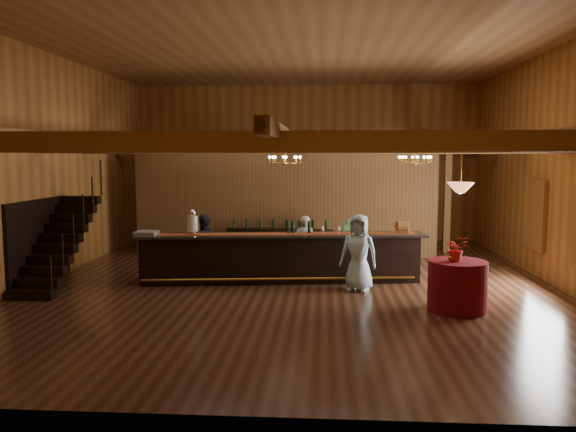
# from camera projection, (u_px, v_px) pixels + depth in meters

# --- Properties ---
(floor) EXTENTS (14.00, 14.00, 0.00)m
(floor) POSITION_uv_depth(u_px,v_px,m) (295.00, 282.00, 13.42)
(floor) COLOR #502F20
(floor) RESTS_ON ground
(ceiling) EXTENTS (14.00, 14.00, 0.00)m
(ceiling) POSITION_uv_depth(u_px,v_px,m) (295.00, 46.00, 12.84)
(ceiling) COLOR olive
(ceiling) RESTS_ON wall_back
(wall_back) EXTENTS (12.00, 0.10, 5.50)m
(wall_back) POSITION_uv_depth(u_px,v_px,m) (305.00, 163.00, 20.07)
(wall_back) COLOR #9F6B2D
(wall_back) RESTS_ON floor
(wall_front) EXTENTS (12.00, 0.10, 5.50)m
(wall_front) POSITION_uv_depth(u_px,v_px,m) (262.00, 179.00, 6.18)
(wall_front) COLOR #9F6B2D
(wall_front) RESTS_ON floor
(wall_left) EXTENTS (0.10, 14.00, 5.50)m
(wall_left) POSITION_uv_depth(u_px,v_px,m) (47.00, 166.00, 13.52)
(wall_left) COLOR #9F6B2D
(wall_left) RESTS_ON floor
(wall_right) EXTENTS (0.10, 14.00, 5.50)m
(wall_right) POSITION_uv_depth(u_px,v_px,m) (559.00, 167.00, 12.74)
(wall_right) COLOR #9F6B2D
(wall_right) RESTS_ON floor
(beam_grid) EXTENTS (11.90, 13.90, 0.39)m
(beam_grid) POSITION_uv_depth(u_px,v_px,m) (296.00, 146.00, 13.58)
(beam_grid) COLOR brown
(beam_grid) RESTS_ON wall_left
(support_posts) EXTENTS (9.20, 10.20, 3.20)m
(support_posts) POSITION_uv_depth(u_px,v_px,m) (294.00, 218.00, 12.76)
(support_posts) COLOR brown
(support_posts) RESTS_ON floor
(partition_wall) EXTENTS (9.00, 0.18, 3.10)m
(partition_wall) POSITION_uv_depth(u_px,v_px,m) (285.00, 205.00, 16.76)
(partition_wall) COLOR brown
(partition_wall) RESTS_ON floor
(window_right_back) EXTENTS (0.12, 1.05, 1.75)m
(window_right_back) POSITION_uv_depth(u_px,v_px,m) (537.00, 215.00, 13.86)
(window_right_back) COLOR white
(window_right_back) RESTS_ON wall_right
(staircase) EXTENTS (1.00, 2.80, 2.00)m
(staircase) POSITION_uv_depth(u_px,v_px,m) (58.00, 243.00, 12.94)
(staircase) COLOR black
(staircase) RESTS_ON floor
(backroom_boxes) EXTENTS (4.10, 0.60, 1.10)m
(backroom_boxes) POSITION_uv_depth(u_px,v_px,m) (295.00, 230.00, 18.84)
(backroom_boxes) COLOR black
(backroom_boxes) RESTS_ON floor
(tasting_bar) EXTENTS (6.96, 1.66, 1.16)m
(tasting_bar) POSITION_uv_depth(u_px,v_px,m) (281.00, 258.00, 13.39)
(tasting_bar) COLOR black
(tasting_bar) RESTS_ON floor
(beverage_dispenser) EXTENTS (0.26, 0.26, 0.60)m
(beverage_dispenser) POSITION_uv_depth(u_px,v_px,m) (192.00, 222.00, 13.25)
(beverage_dispenser) COLOR silver
(beverage_dispenser) RESTS_ON tasting_bar
(glass_rack_tray) EXTENTS (0.50, 0.50, 0.10)m
(glass_rack_tray) POSITION_uv_depth(u_px,v_px,m) (147.00, 233.00, 13.12)
(glass_rack_tray) COLOR gray
(glass_rack_tray) RESTS_ON tasting_bar
(raffle_drum) EXTENTS (0.34, 0.24, 0.30)m
(raffle_drum) POSITION_uv_depth(u_px,v_px,m) (403.00, 226.00, 13.41)
(raffle_drum) COLOR olive
(raffle_drum) RESTS_ON tasting_bar
(bar_bottle_0) EXTENTS (0.07, 0.07, 0.30)m
(bar_bottle_0) POSITION_uv_depth(u_px,v_px,m) (288.00, 227.00, 13.46)
(bar_bottle_0) COLOR black
(bar_bottle_0) RESTS_ON tasting_bar
(bar_bottle_1) EXTENTS (0.07, 0.07, 0.30)m
(bar_bottle_1) POSITION_uv_depth(u_px,v_px,m) (288.00, 227.00, 13.46)
(bar_bottle_1) COLOR black
(bar_bottle_1) RESTS_ON tasting_bar
(bar_bottle_2) EXTENTS (0.07, 0.07, 0.30)m
(bar_bottle_2) POSITION_uv_depth(u_px,v_px,m) (293.00, 227.00, 13.47)
(bar_bottle_2) COLOR black
(bar_bottle_2) RESTS_ON tasting_bar
(bar_bottle_3) EXTENTS (0.07, 0.07, 0.30)m
(bar_bottle_3) POSITION_uv_depth(u_px,v_px,m) (309.00, 227.00, 13.49)
(bar_bottle_3) COLOR black
(bar_bottle_3) RESTS_ON tasting_bar
(backbar_shelf) EXTENTS (3.14, 0.98, 0.87)m
(backbar_shelf) POSITION_uv_depth(u_px,v_px,m) (280.00, 244.00, 16.47)
(backbar_shelf) COLOR black
(backbar_shelf) RESTS_ON floor
(round_table) EXTENTS (1.13, 1.13, 0.98)m
(round_table) POSITION_uv_depth(u_px,v_px,m) (457.00, 286.00, 10.90)
(round_table) COLOR maroon
(round_table) RESTS_ON floor
(chandelier_left) EXTENTS (0.80, 0.80, 0.44)m
(chandelier_left) POSITION_uv_depth(u_px,v_px,m) (285.00, 159.00, 13.98)
(chandelier_left) COLOR gold
(chandelier_left) RESTS_ON beam_grid
(chandelier_right) EXTENTS (0.80, 0.80, 0.44)m
(chandelier_right) POSITION_uv_depth(u_px,v_px,m) (415.00, 159.00, 13.91)
(chandelier_right) COLOR gold
(chandelier_right) RESTS_ON beam_grid
(pendant_lamp) EXTENTS (0.52, 0.52, 0.90)m
(pendant_lamp) POSITION_uv_depth(u_px,v_px,m) (461.00, 187.00, 10.70)
(pendant_lamp) COLOR gold
(pendant_lamp) RESTS_ON beam_grid
(bartender) EXTENTS (0.57, 0.40, 1.51)m
(bartender) POSITION_uv_depth(u_px,v_px,m) (305.00, 245.00, 14.16)
(bartender) COLOR silver
(bartender) RESTS_ON floor
(staff_second) EXTENTS (0.95, 0.91, 1.55)m
(staff_second) POSITION_uv_depth(u_px,v_px,m) (203.00, 245.00, 14.14)
(staff_second) COLOR #252633
(staff_second) RESTS_ON floor
(guest) EXTENTS (0.97, 0.79, 1.72)m
(guest) POSITION_uv_depth(u_px,v_px,m) (359.00, 253.00, 12.48)
(guest) COLOR #ABDFF0
(guest) RESTS_ON floor
(floor_plant) EXTENTS (0.89, 0.82, 1.31)m
(floor_plant) POSITION_uv_depth(u_px,v_px,m) (342.00, 241.00, 15.53)
(floor_plant) COLOR #2A4F24
(floor_plant) RESTS_ON floor
(table_flowers) EXTENTS (0.53, 0.49, 0.49)m
(table_flowers) POSITION_uv_depth(u_px,v_px,m) (456.00, 248.00, 10.81)
(table_flowers) COLOR red
(table_flowers) RESTS_ON round_table
(table_vase) EXTENTS (0.16, 0.16, 0.29)m
(table_vase) POSITION_uv_depth(u_px,v_px,m) (452.00, 254.00, 10.80)
(table_vase) COLOR gold
(table_vase) RESTS_ON round_table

